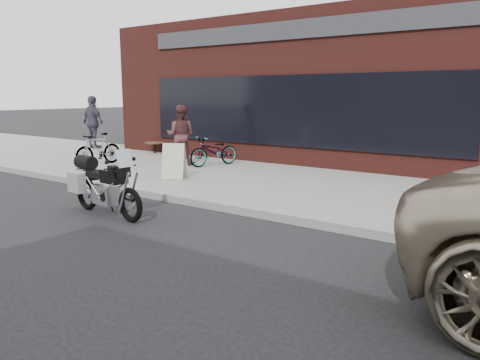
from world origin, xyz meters
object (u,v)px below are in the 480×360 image
at_px(bicycle_rear, 98,149).
at_px(cafe_patron_left, 181,135).
at_px(sandwich_sign, 174,161).
at_px(motorcycle, 102,185).
at_px(cafe_patron_right, 93,122).
at_px(bicycle_front, 214,151).
at_px(cafe_table, 155,143).

xyz_separation_m(bicycle_rear, cafe_patron_left, (1.88, 1.45, 0.40)).
bearing_deg(sandwich_sign, cafe_patron_left, 100.41).
distance_m(motorcycle, cafe_patron_right, 9.80).
bearing_deg(motorcycle, bicycle_front, 111.41).
bearing_deg(sandwich_sign, cafe_table, 112.99).
bearing_deg(motorcycle, cafe_patron_right, 148.88).
xyz_separation_m(motorcycle, bicycle_rear, (-4.25, 3.21, 0.07)).
bearing_deg(bicycle_front, sandwich_sign, -61.26).
height_order(cafe_table, cafe_patron_left, cafe_patron_left).
distance_m(bicycle_rear, sandwich_sign, 3.29).
height_order(sandwich_sign, cafe_table, sandwich_sign).
height_order(bicycle_rear, cafe_patron_right, cafe_patron_right).
relative_size(bicycle_rear, cafe_table, 2.29).
distance_m(sandwich_sign, cafe_patron_right, 7.50).
height_order(bicycle_front, cafe_patron_right, cafe_patron_right).
distance_m(motorcycle, sandwich_sign, 3.07).
distance_m(cafe_table, cafe_patron_left, 3.04).
height_order(motorcycle, bicycle_rear, motorcycle).
bearing_deg(bicycle_rear, bicycle_front, 35.53).
xyz_separation_m(sandwich_sign, cafe_patron_right, (-6.89, 2.91, 0.56)).
xyz_separation_m(motorcycle, cafe_table, (-4.98, 6.14, -0.04)).
bearing_deg(cafe_table, bicycle_rear, -75.96).
height_order(bicycle_front, bicycle_rear, bicycle_rear).
bearing_deg(cafe_patron_left, sandwich_sign, 102.65).
height_order(bicycle_rear, cafe_patron_left, cafe_patron_left).
xyz_separation_m(motorcycle, sandwich_sign, (-0.97, 2.91, 0.04)).
height_order(bicycle_rear, sandwich_sign, bicycle_rear).
bearing_deg(cafe_patron_left, motorcycle, 91.10).
relative_size(motorcycle, sandwich_sign, 2.32).
relative_size(cafe_patron_left, cafe_patron_right, 0.87).
relative_size(cafe_table, cafe_patron_left, 0.39).
xyz_separation_m(bicycle_rear, cafe_table, (-0.73, 2.93, -0.11)).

